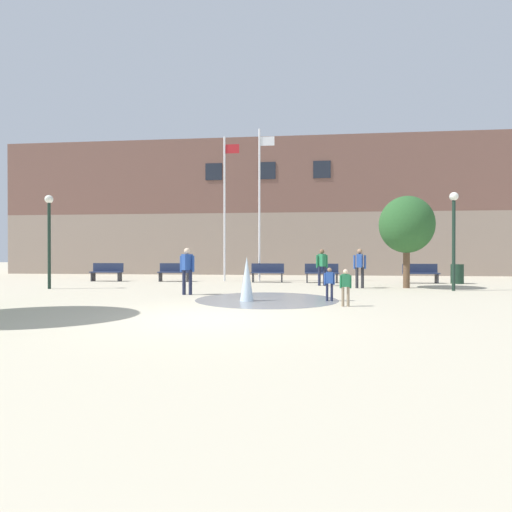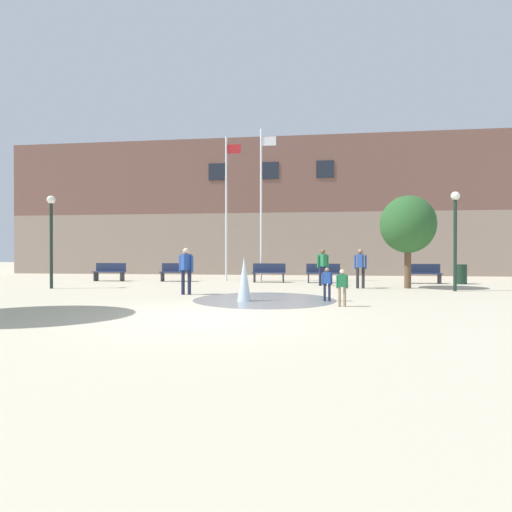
% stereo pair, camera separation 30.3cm
% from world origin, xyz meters
% --- Properties ---
extents(ground_plane, '(100.00, 100.00, 0.00)m').
position_xyz_m(ground_plane, '(0.00, 0.00, 0.00)').
color(ground_plane, '#BCB299').
extents(library_building, '(36.00, 6.05, 8.97)m').
position_xyz_m(library_building, '(0.00, 20.16, 4.48)').
color(library_building, gray).
rests_on(library_building, ground).
extents(splash_fountain, '(4.32, 4.32, 1.31)m').
position_xyz_m(splash_fountain, '(0.65, 3.26, 0.39)').
color(splash_fountain, gray).
rests_on(splash_fountain, ground).
extents(park_bench_left_of_flagpoles, '(1.60, 0.44, 0.91)m').
position_xyz_m(park_bench_left_of_flagpoles, '(-7.63, 10.68, 0.48)').
color(park_bench_left_of_flagpoles, '#28282D').
rests_on(park_bench_left_of_flagpoles, ground).
extents(park_bench_under_left_flagpole, '(1.60, 0.44, 0.91)m').
position_xyz_m(park_bench_under_left_flagpole, '(-4.18, 10.84, 0.48)').
color(park_bench_under_left_flagpole, '#28282D').
rests_on(park_bench_under_left_flagpole, ground).
extents(park_bench_center, '(1.60, 0.44, 0.91)m').
position_xyz_m(park_bench_center, '(0.49, 10.80, 0.48)').
color(park_bench_center, '#28282D').
rests_on(park_bench_center, ground).
extents(park_bench_under_right_flagpole, '(1.60, 0.44, 0.91)m').
position_xyz_m(park_bench_under_right_flagpole, '(3.09, 10.71, 0.48)').
color(park_bench_under_right_flagpole, '#28282D').
rests_on(park_bench_under_right_flagpole, ground).
extents(park_bench_far_right, '(1.60, 0.44, 0.91)m').
position_xyz_m(park_bench_far_right, '(7.71, 10.86, 0.48)').
color(park_bench_far_right, '#28282D').
rests_on(park_bench_far_right, ground).
extents(child_in_fountain, '(0.31, 0.16, 0.99)m').
position_xyz_m(child_in_fountain, '(2.85, 3.31, 0.58)').
color(child_in_fountain, '#1E233D').
rests_on(child_in_fountain, ground).
extents(adult_near_bench, '(0.50, 0.39, 1.59)m').
position_xyz_m(adult_near_bench, '(2.99, 8.94, 0.93)').
color(adult_near_bench, '#1E233D').
rests_on(adult_near_bench, ground).
extents(adult_watching, '(0.50, 0.39, 1.59)m').
position_xyz_m(adult_watching, '(4.43, 7.85, 0.93)').
color(adult_watching, '#28282D').
rests_on(adult_watching, ground).
extents(adult_in_red, '(0.50, 0.39, 1.59)m').
position_xyz_m(adult_in_red, '(-1.80, 4.64, 0.93)').
color(adult_in_red, '#1E233D').
rests_on(adult_in_red, ground).
extents(child_running, '(0.31, 0.14, 0.99)m').
position_xyz_m(child_running, '(3.18, 2.15, 0.58)').
color(child_running, '#89755B').
rests_on(child_running, ground).
extents(flagpole_left, '(0.80, 0.10, 7.30)m').
position_xyz_m(flagpole_left, '(-1.70, 11.35, 3.89)').
color(flagpole_left, silver).
rests_on(flagpole_left, ground).
extents(flagpole_right, '(0.80, 0.10, 7.64)m').
position_xyz_m(flagpole_right, '(0.07, 11.35, 4.06)').
color(flagpole_right, silver).
rests_on(flagpole_right, ground).
extents(lamp_post_left_lane, '(0.32, 0.32, 3.71)m').
position_xyz_m(lamp_post_left_lane, '(-7.84, 6.28, 2.44)').
color(lamp_post_left_lane, '#192D23').
rests_on(lamp_post_left_lane, ground).
extents(lamp_post_right_lane, '(0.32, 0.32, 3.70)m').
position_xyz_m(lamp_post_right_lane, '(7.75, 7.03, 2.43)').
color(lamp_post_right_lane, '#192D23').
rests_on(lamp_post_right_lane, ground).
extents(trash_can, '(0.56, 0.56, 0.90)m').
position_xyz_m(trash_can, '(9.30, 10.73, 0.45)').
color(trash_can, '#193323').
rests_on(trash_can, ground).
extents(street_tree_near_building, '(2.17, 2.17, 3.73)m').
position_xyz_m(street_tree_near_building, '(6.32, 8.12, 2.56)').
color(street_tree_near_building, brown).
rests_on(street_tree_near_building, ground).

